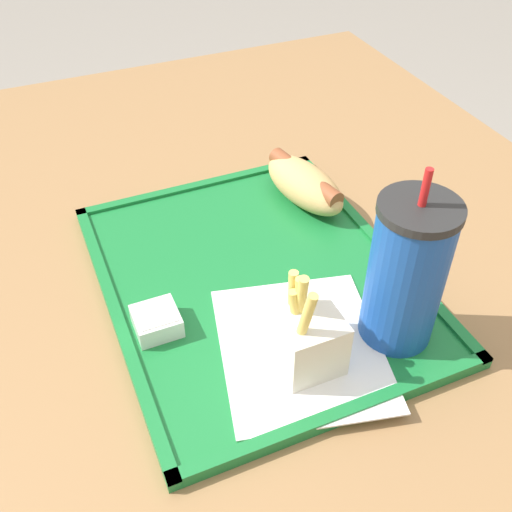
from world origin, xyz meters
name	(u,v)px	position (x,y,z in m)	size (l,w,h in m)	color
dining_table	(267,448)	(0.00, 0.00, 0.37)	(1.19, 0.89, 0.74)	olive
food_tray	(256,280)	(0.01, -0.02, 0.74)	(0.39, 0.32, 0.01)	#197233
paper_napkin	(301,347)	(0.12, -0.02, 0.75)	(0.21, 0.19, 0.00)	white
soda_cup	(406,273)	(0.14, 0.07, 0.83)	(0.07, 0.07, 0.19)	#194CA5
hot_dog_far	(304,183)	(-0.09, 0.09, 0.77)	(0.14, 0.08, 0.05)	tan
fries_carton	(304,334)	(0.13, -0.03, 0.78)	(0.07, 0.06, 0.11)	silver
sauce_cup_mayo	(157,321)	(0.04, -0.14, 0.76)	(0.04, 0.04, 0.02)	silver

